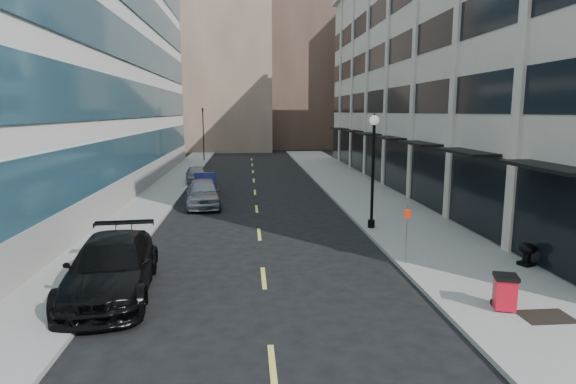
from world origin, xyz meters
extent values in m
cube|color=gray|center=(7.50, 20.00, 0.07)|extent=(5.00, 80.00, 0.15)
cube|color=gray|center=(-6.50, 20.00, 0.07)|extent=(3.00, 80.00, 0.15)
cube|color=beige|center=(17.00, 27.00, 9.00)|extent=(14.00, 46.00, 18.00)
cube|color=black|center=(10.02, 27.00, 2.00)|extent=(0.18, 46.00, 3.60)
cube|color=black|center=(10.03, 27.00, 6.50)|extent=(0.12, 46.00, 1.80)
cube|color=black|center=(10.03, 27.00, 10.00)|extent=(0.12, 46.00, 1.80)
cube|color=black|center=(10.03, 27.00, 13.50)|extent=(0.12, 46.00, 1.80)
cube|color=beige|center=(10.00, 10.00, 9.00)|extent=(0.35, 0.60, 18.00)
cube|color=beige|center=(10.00, 16.00, 9.00)|extent=(0.35, 0.60, 18.00)
cube|color=beige|center=(10.00, 22.00, 9.00)|extent=(0.35, 0.60, 18.00)
cube|color=beige|center=(10.00, 28.00, 9.00)|extent=(0.35, 0.60, 18.00)
cube|color=beige|center=(10.00, 34.00, 9.00)|extent=(0.35, 0.60, 18.00)
cube|color=beige|center=(10.00, 40.00, 9.00)|extent=(0.35, 0.60, 18.00)
cube|color=beige|center=(10.00, 46.00, 9.00)|extent=(0.35, 0.60, 18.00)
cube|color=black|center=(9.35, 7.00, 3.90)|extent=(1.30, 4.00, 0.12)
cube|color=black|center=(9.35, 13.00, 3.90)|extent=(1.30, 4.00, 0.12)
cube|color=black|center=(9.35, 19.00, 3.90)|extent=(1.30, 4.00, 0.12)
cube|color=black|center=(9.35, 25.00, 3.90)|extent=(1.30, 4.00, 0.12)
cube|color=black|center=(9.35, 31.00, 3.90)|extent=(1.30, 4.00, 0.12)
cube|color=black|center=(9.35, 37.00, 3.90)|extent=(1.30, 4.00, 0.12)
cube|color=black|center=(9.35, 43.00, 3.90)|extent=(1.30, 4.00, 0.12)
cube|color=silver|center=(-16.00, 27.00, 10.00)|extent=(16.00, 46.00, 20.00)
cube|color=gray|center=(-7.96, 27.00, 0.90)|extent=(0.20, 46.00, 1.80)
cube|color=#2F5C6F|center=(-7.97, 27.00, 3.00)|extent=(0.14, 45.60, 2.40)
cube|color=#2F5C6F|center=(-7.97, 27.00, 6.50)|extent=(0.14, 45.60, 2.40)
cube|color=#2F5C6F|center=(-7.97, 27.00, 10.00)|extent=(0.14, 45.60, 2.40)
cube|color=#9C7F66|center=(-4.00, 68.00, 14.00)|extent=(14.00, 18.00, 28.00)
cube|color=brown|center=(8.00, 72.00, 17.00)|extent=(12.00, 16.00, 34.00)
cube|color=#9C7F66|center=(-14.00, 78.00, 11.00)|extent=(12.00, 14.00, 22.00)
cube|color=beige|center=(18.00, 66.00, 10.00)|extent=(10.00, 14.00, 20.00)
cube|color=black|center=(7.60, 3.80, 0.15)|extent=(1.40, 1.00, 0.01)
cube|color=#D8CC4C|center=(0.00, 2.00, 0.01)|extent=(0.15, 2.20, 0.01)
cube|color=#D8CC4C|center=(0.00, 8.00, 0.01)|extent=(0.15, 2.20, 0.01)
cube|color=#D8CC4C|center=(0.00, 14.00, 0.01)|extent=(0.15, 2.20, 0.01)
cube|color=#D8CC4C|center=(0.00, 20.00, 0.01)|extent=(0.15, 2.20, 0.01)
cube|color=#D8CC4C|center=(0.00, 26.00, 0.01)|extent=(0.15, 2.20, 0.01)
cube|color=#D8CC4C|center=(0.00, 32.00, 0.01)|extent=(0.15, 2.20, 0.01)
cube|color=#D8CC4C|center=(0.00, 38.00, 0.01)|extent=(0.15, 2.20, 0.01)
cube|color=#D8CC4C|center=(0.00, 44.00, 0.01)|extent=(0.15, 2.20, 0.01)
cube|color=#D8CC4C|center=(0.00, 50.00, 0.01)|extent=(0.15, 2.20, 0.01)
cylinder|color=black|center=(-5.50, 48.00, 3.00)|extent=(0.12, 0.12, 6.00)
imported|color=black|center=(-5.50, 48.00, 5.99)|extent=(0.66, 0.66, 1.98)
imported|color=black|center=(-4.80, 6.88, 0.89)|extent=(3.08, 6.37, 1.79)
imported|color=gray|center=(-3.20, 21.00, 0.85)|extent=(2.52, 5.19, 1.71)
imported|color=#111741|center=(-3.52, 25.98, 0.70)|extent=(1.95, 4.40, 1.40)
imported|color=gray|center=(-4.59, 30.55, 0.71)|extent=(2.24, 4.37, 1.42)
cube|color=red|center=(6.70, 4.37, 0.64)|extent=(0.70, 0.70, 0.90)
cube|color=black|center=(6.70, 4.37, 1.12)|extent=(0.79, 0.79, 0.11)
cylinder|color=black|center=(6.52, 4.67, 0.25)|extent=(0.05, 0.20, 0.20)
cylinder|color=black|center=(6.88, 4.67, 0.25)|extent=(0.05, 0.20, 0.20)
cylinder|color=black|center=(5.44, 14.30, 0.34)|extent=(0.33, 0.33, 0.37)
cylinder|color=black|center=(5.44, 14.30, 2.75)|extent=(0.15, 0.15, 4.79)
sphere|color=silver|center=(5.44, 14.30, 5.30)|extent=(0.46, 0.46, 0.46)
cone|color=black|center=(5.44, 14.30, 5.56)|extent=(0.12, 0.12, 0.19)
cylinder|color=slate|center=(5.30, 8.76, 1.24)|extent=(0.04, 0.04, 2.19)
cube|color=#AB290B|center=(5.30, 8.74, 2.02)|extent=(0.26, 0.04, 0.35)
cube|color=black|center=(9.60, 8.11, 0.22)|extent=(0.59, 0.59, 0.13)
cylinder|color=black|center=(9.60, 8.11, 0.48)|extent=(0.29, 0.29, 0.44)
ellipsoid|color=black|center=(9.60, 8.11, 0.79)|extent=(0.61, 0.61, 0.43)
camera|label=1|loc=(-0.50, -7.98, 5.71)|focal=30.00mm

